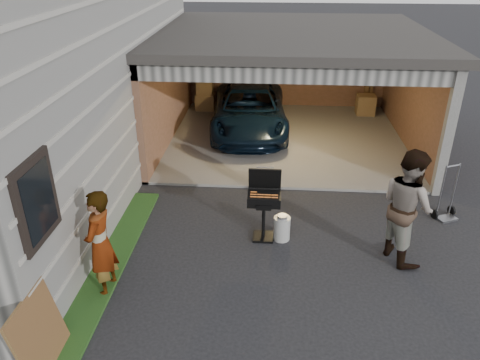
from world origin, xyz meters
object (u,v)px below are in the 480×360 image
object	(u,v)px
minivan	(249,112)
man	(407,206)
propane_tank	(282,228)
woman	(100,244)
bbq_grill	(264,200)
plywood_panel	(39,334)
hand_truck	(446,208)

from	to	relation	value
minivan	man	world-z (taller)	man
man	propane_tank	xyz separation A→B (m)	(-2.01, 0.36, -0.76)
man	woman	bearing A→B (deg)	83.63
woman	bbq_grill	bearing A→B (deg)	128.98
woman	bbq_grill	world-z (taller)	woman
bbq_grill	man	bearing A→B (deg)	-9.71
bbq_grill	minivan	bearing A→B (deg)	96.02
man	bbq_grill	world-z (taller)	man
woman	man	bearing A→B (deg)	108.88
minivan	plywood_panel	bearing A→B (deg)	-107.31
man	minivan	bearing A→B (deg)	5.66
man	bbq_grill	xyz separation A→B (m)	(-2.34, 0.40, -0.22)
woman	plywood_panel	size ratio (longest dim) A/B	1.64
man	propane_tank	distance (m)	2.18
hand_truck	woman	bearing A→B (deg)	-179.98
bbq_grill	propane_tank	xyz separation A→B (m)	(0.33, -0.04, -0.54)
bbq_grill	propane_tank	bearing A→B (deg)	-6.87
woman	plywood_panel	bearing A→B (deg)	-7.68
bbq_grill	hand_truck	distance (m)	3.68
bbq_grill	hand_truck	world-z (taller)	bbq_grill
propane_tank	bbq_grill	bearing A→B (deg)	173.13
woman	bbq_grill	xyz separation A→B (m)	(2.36, 1.66, -0.10)
plywood_panel	propane_tank	bearing A→B (deg)	45.84
woman	minivan	bearing A→B (deg)	169.31
minivan	bbq_grill	bearing A→B (deg)	-87.23
plywood_panel	minivan	bearing A→B (deg)	75.93
woman	hand_truck	distance (m)	6.46
man	hand_truck	xyz separation A→B (m)	(1.18, 1.34, -0.77)
minivan	bbq_grill	size ratio (longest dim) A/B	3.37
man	plywood_panel	distance (m)	5.71
bbq_grill	hand_truck	bearing A→B (deg)	14.99
minivan	man	size ratio (longest dim) A/B	2.19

